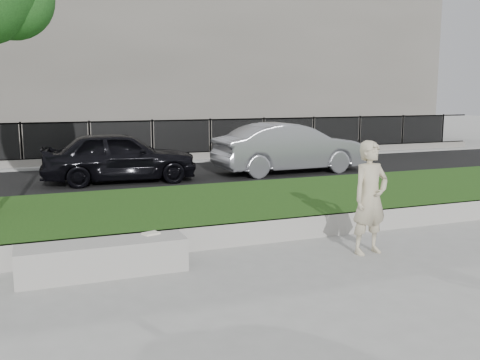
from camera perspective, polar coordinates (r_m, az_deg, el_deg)
name	(u,v)px	position (r m, az deg, el deg)	size (l,w,h in m)	color
ground	(220,270)	(7.95, -2.11, -9.52)	(90.00, 90.00, 0.00)	gray
grass_bank	(170,214)	(10.67, -7.44, -3.58)	(34.00, 4.00, 0.40)	black
grass_kerb	(199,239)	(8.84, -4.36, -6.25)	(34.00, 0.08, 0.40)	#9E9B94
street	(125,181)	(16.01, -12.19, -0.07)	(34.00, 7.00, 0.04)	black
far_pavement	(105,161)	(20.42, -14.23, 1.96)	(34.00, 3.00, 0.12)	gray
iron_fence	(108,151)	(19.38, -13.92, 3.03)	(32.00, 0.30, 1.50)	slate
building_facade	(81,41)	(27.33, -16.57, 14.02)	(34.00, 10.00, 10.00)	#605C54
stone_bench	(103,258)	(7.91, -14.38, -8.09)	(2.35, 0.59, 0.48)	#9E9B94
man	(370,198)	(8.76, 13.71, -1.86)	(0.66, 0.44, 1.82)	#C4B897
book	(151,233)	(8.10, -9.48, -5.64)	(0.23, 0.17, 0.03)	white
car_dark	(120,156)	(15.61, -12.68, 2.48)	(1.74, 4.32, 1.47)	black
car_silver	(290,148)	(17.11, 5.30, 3.43)	(1.67, 4.80, 1.58)	gray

